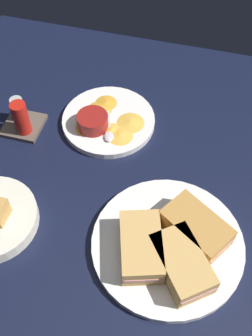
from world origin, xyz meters
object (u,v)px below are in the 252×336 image
at_px(plate_sandwich_main, 168,244).
at_px(spoon_by_gravy_ramekin, 109,132).
at_px(ramekin_dark_sauce, 203,232).
at_px(sandwich_half_near, 141,247).
at_px(sandwich_half_far, 182,263).
at_px(sandwich_half_extra, 196,228).
at_px(plate_chips_companion, 109,121).
at_px(spoon_by_dark_ramekin, 176,249).
at_px(condiment_caddy, 21,118).
at_px(ramekin_light_gravy, 93,121).

distance_m(plate_sandwich_main, spoon_by_gravy_ramekin, 0.31).
xyz_separation_m(plate_sandwich_main, spoon_by_gravy_ramekin, (0.24, 0.19, 0.01)).
height_order(ramekin_dark_sauce, spoon_by_gravy_ramekin, ramekin_dark_sauce).
distance_m(sandwich_half_near, sandwich_half_far, 0.08).
bearing_deg(sandwich_half_extra, plate_sandwich_main, 125.62).
bearing_deg(ramekin_dark_sauce, plate_chips_companion, 45.95).
bearing_deg(ramekin_dark_sauce, spoon_by_dark_ramekin, 133.99).
bearing_deg(condiment_caddy, ramekin_dark_sauce, -112.17).
distance_m(sandwich_half_far, spoon_by_dark_ramekin, 0.04).
relative_size(plate_sandwich_main, sandwich_half_extra, 1.97).
distance_m(plate_sandwich_main, sandwich_half_far, 0.06).
xyz_separation_m(plate_sandwich_main, ramekin_dark_sauce, (0.03, -0.06, 0.03)).
xyz_separation_m(spoon_by_dark_ramekin, ramekin_light_gravy, (0.26, 0.25, 0.02)).
xyz_separation_m(plate_chips_companion, spoon_by_gravy_ramekin, (-0.05, -0.01, 0.01)).
bearing_deg(spoon_by_gravy_ramekin, plate_sandwich_main, -141.59).
height_order(sandwich_half_near, ramekin_dark_sauce, sandwich_half_near).
bearing_deg(sandwich_half_near, ramekin_dark_sauce, -59.26).
bearing_deg(spoon_by_gravy_ramekin, ramekin_light_gravy, 73.84).
height_order(plate_sandwich_main, spoon_by_dark_ramekin, spoon_by_dark_ramekin).
distance_m(sandwich_half_far, condiment_caddy, 0.50).
bearing_deg(condiment_caddy, spoon_by_gravy_ramekin, -83.64).
relative_size(plate_sandwich_main, spoon_by_dark_ramekin, 3.66).
relative_size(sandwich_half_near, spoon_by_dark_ramekin, 1.82).
relative_size(sandwich_half_far, ramekin_light_gravy, 2.04).
relative_size(ramekin_dark_sauce, spoon_by_gravy_ramekin, 0.77).
distance_m(sandwich_half_near, condiment_caddy, 0.43).
relative_size(spoon_by_gravy_ramekin, condiment_caddy, 1.04).
distance_m(sandwich_half_near, spoon_by_gravy_ramekin, 0.31).
relative_size(sandwich_half_near, spoon_by_gravy_ramekin, 1.50).
height_order(sandwich_half_extra, ramekin_dark_sauce, sandwich_half_extra).
xyz_separation_m(sandwich_half_near, spoon_by_gravy_ramekin, (0.27, 0.14, -0.02)).
bearing_deg(ramekin_dark_sauce, sandwich_half_near, 120.74).
relative_size(sandwich_half_far, spoon_by_gravy_ramekin, 1.52).
distance_m(sandwich_half_extra, condiment_caddy, 0.48).
distance_m(sandwich_half_near, plate_chips_companion, 0.36).
bearing_deg(spoon_by_gravy_ramekin, sandwich_half_extra, -131.20).
xyz_separation_m(plate_sandwich_main, sandwich_half_far, (-0.05, -0.03, 0.03)).
relative_size(spoon_by_dark_ramekin, spoon_by_gravy_ramekin, 0.83).
bearing_deg(condiment_caddy, plate_sandwich_main, -118.57).
relative_size(sandwich_half_near, plate_chips_companion, 0.66).
bearing_deg(ramekin_light_gravy, sandwich_half_far, -138.31).
height_order(sandwich_half_far, plate_chips_companion, sandwich_half_far).
height_order(sandwich_half_far, ramekin_dark_sauce, sandwich_half_far).
bearing_deg(plate_sandwich_main, plate_chips_companion, 35.57).
xyz_separation_m(ramekin_dark_sauce, spoon_by_gravy_ramekin, (0.21, 0.25, -0.02)).
bearing_deg(plate_sandwich_main, spoon_by_gravy_ramekin, 38.41).
xyz_separation_m(sandwich_half_near, condiment_caddy, (0.25, 0.35, -0.01)).
height_order(sandwich_half_near, ramekin_light_gravy, sandwich_half_near).
xyz_separation_m(ramekin_light_gravy, condiment_caddy, (-0.04, 0.16, -0.00)).
relative_size(plate_sandwich_main, sandwich_half_near, 2.01).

